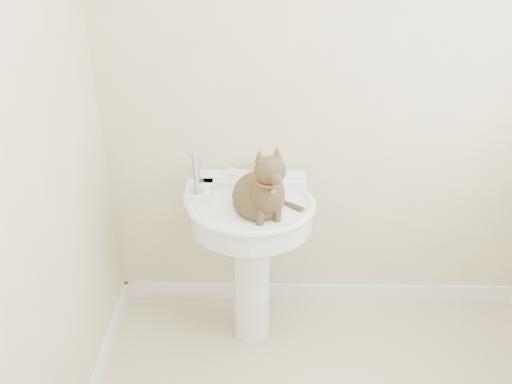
{
  "coord_description": "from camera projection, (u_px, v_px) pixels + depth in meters",
  "views": [
    {
      "loc": [
        -0.32,
        -1.3,
        2.04
      ],
      "look_at": [
        -0.35,
        0.77,
        0.87
      ],
      "focal_mm": 38.0,
      "sensor_mm": 36.0,
      "label": 1
    }
  ],
  "objects": [
    {
      "name": "baseboard_back",
      "position": [
        319.0,
        291.0,
        3.06
      ],
      "size": [
        2.2,
        0.02,
        0.09
      ],
      "primitive_type": "cube",
      "color": "white",
      "rests_on": "floor"
    },
    {
      "name": "faucet",
      "position": [
        252.0,
        173.0,
        2.54
      ],
      "size": [
        0.28,
        0.12,
        0.14
      ],
      "color": "silver",
      "rests_on": "pedestal_sink"
    },
    {
      "name": "toothbrush_cup",
      "position": [
        197.0,
        183.0,
        2.44
      ],
      "size": [
        0.07,
        0.07,
        0.19
      ],
      "rotation": [
        0.0,
        0.0,
        -0.04
      ],
      "color": "silver",
      "rests_on": "pedestal_sink"
    },
    {
      "name": "soap_bar",
      "position": [
        264.0,
        169.0,
        2.63
      ],
      "size": [
        0.1,
        0.08,
        0.03
      ],
      "primitive_type": "cube",
      "rotation": [
        0.0,
        0.0,
        -0.28
      ],
      "color": "orange",
      "rests_on": "pedestal_sink"
    },
    {
      "name": "pedestal_sink",
      "position": [
        251.0,
        229.0,
        2.52
      ],
      "size": [
        0.6,
        0.59,
        0.83
      ],
      "color": "white",
      "rests_on": "floor"
    },
    {
      "name": "cat",
      "position": [
        261.0,
        193.0,
        2.33
      ],
      "size": [
        0.26,
        0.32,
        0.47
      ],
      "rotation": [
        0.0,
        0.0,
        0.38
      ],
      "color": "brown",
      "rests_on": "pedestal_sink"
    },
    {
      "name": "wall_back",
      "position": [
        334.0,
        84.0,
        2.48
      ],
      "size": [
        2.2,
        0.0,
        2.5
      ],
      "primitive_type": null,
      "color": "#C2B397",
      "rests_on": "ground"
    }
  ]
}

